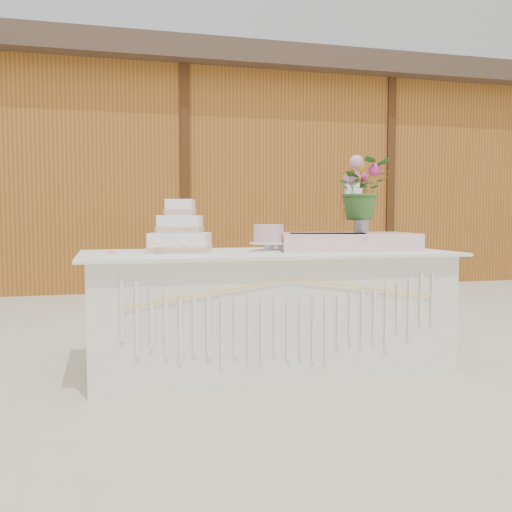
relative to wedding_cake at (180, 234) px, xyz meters
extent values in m
plane|color=beige|center=(0.56, -0.09, -0.89)|extent=(80.00, 80.00, 0.00)
cube|color=#995920|center=(0.56, 5.91, 0.61)|extent=(12.00, 4.00, 3.00)
cube|color=#423225|center=(0.56, 5.91, 2.26)|extent=(12.60, 4.60, 0.30)
cube|color=white|center=(0.56, -0.09, -0.51)|extent=(2.28, 0.88, 0.75)
cube|color=white|center=(0.56, -0.09, -0.13)|extent=(2.40, 1.00, 0.02)
cube|color=white|center=(0.00, 0.00, -0.05)|extent=(0.45, 0.45, 0.13)
cube|color=#D59F87|center=(0.00, 0.00, -0.09)|extent=(0.47, 0.47, 0.03)
cube|color=white|center=(0.00, 0.00, 0.07)|extent=(0.32, 0.32, 0.11)
cube|color=#D59F87|center=(0.00, 0.00, 0.03)|extent=(0.34, 0.34, 0.03)
cube|color=white|center=(0.00, 0.00, 0.17)|extent=(0.21, 0.21, 0.10)
cube|color=#D59F87|center=(0.00, 0.00, 0.15)|extent=(0.23, 0.23, 0.03)
cylinder|color=white|center=(0.55, -0.15, -0.11)|extent=(0.21, 0.21, 0.01)
cylinder|color=white|center=(0.55, -0.15, -0.08)|extent=(0.06, 0.06, 0.04)
cylinder|color=white|center=(0.55, -0.15, -0.06)|extent=(0.25, 0.25, 0.01)
cylinder|color=#EFACB0|center=(0.55, -0.15, 0.01)|extent=(0.20, 0.20, 0.12)
cube|color=beige|center=(1.11, -0.07, -0.06)|extent=(0.99, 0.65, 0.12)
cylinder|color=#A6A6AB|center=(1.27, -0.01, 0.07)|extent=(0.10, 0.10, 0.14)
imported|color=#356127|center=(1.27, -0.01, 0.35)|extent=(0.40, 0.36, 0.43)
camera|label=1|loc=(-0.47, -3.69, 0.12)|focal=40.00mm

